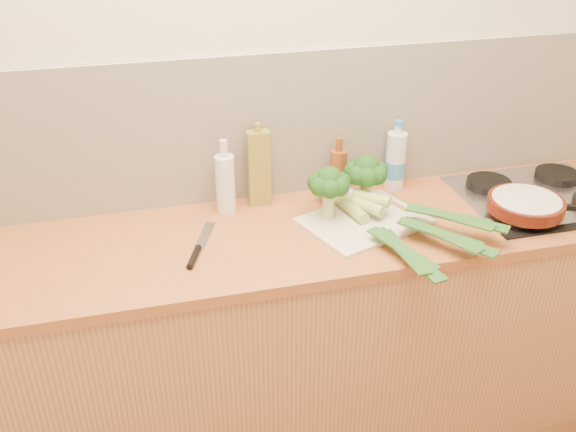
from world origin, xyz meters
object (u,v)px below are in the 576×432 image
Objects in this scene: gas_hob at (541,196)px; skillet at (527,204)px; chopping_board at (364,221)px; chefs_knife at (197,252)px.

skillet is (-0.15, -0.12, 0.05)m from gas_hob.
gas_hob is at bearing -19.92° from chopping_board.
gas_hob is 0.70m from chopping_board.
chopping_board is at bearing 26.48° from chefs_knife.
chopping_board is (-0.70, -0.00, -0.01)m from gas_hob.
chefs_knife is (-0.60, -0.06, 0.00)m from chopping_board.
chefs_knife is 0.77× the size of skillet.
chopping_board is 1.09× the size of skillet.
chefs_knife is 1.15m from skillet.
chefs_knife is (-1.30, -0.06, -0.01)m from gas_hob.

